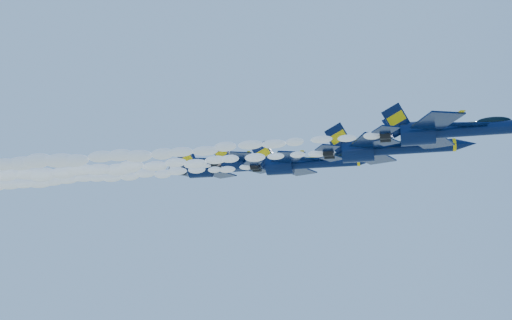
% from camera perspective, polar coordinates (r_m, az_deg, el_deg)
% --- Properties ---
extents(jet_lead, '(16.93, 13.89, 6.29)m').
position_cam_1_polar(jet_lead, '(64.07, 18.85, 2.83)').
color(jet_lead, '#061337').
extents(smoke_trail_jet_lead, '(60.71, 2.29, 2.06)m').
position_cam_1_polar(smoke_trail_jet_lead, '(70.75, -12.97, 0.40)').
color(smoke_trail_jet_lead, white).
extents(jet_second, '(18.01, 14.77, 6.69)m').
position_cam_1_polar(jet_second, '(71.00, 13.05, 1.15)').
color(jet_second, '#061337').
extents(smoke_trail_jet_second, '(60.71, 2.44, 2.20)m').
position_cam_1_polar(smoke_trail_jet_second, '(80.43, -15.11, -0.91)').
color(smoke_trail_jet_second, white).
extents(jet_third, '(18.64, 15.29, 6.93)m').
position_cam_1_polar(jet_third, '(84.65, 4.89, -0.31)').
color(jet_third, '#061337').
extents(smoke_trail_jet_third, '(60.71, 2.52, 2.27)m').
position_cam_1_polar(smoke_trail_jet_third, '(97.68, -17.93, -1.87)').
color(smoke_trail_jet_third, white).
extents(jet_fourth, '(16.34, 13.40, 6.07)m').
position_cam_1_polar(jet_fourth, '(93.03, -0.20, -0.11)').
color(jet_fourth, '#061337').
extents(smoke_trail_jet_fourth, '(60.71, 2.21, 1.99)m').
position_cam_1_polar(smoke_trail_jet_fourth, '(107.81, -19.87, -1.50)').
color(smoke_trail_jet_fourth, white).
extents(jet_fifth, '(19.50, 16.00, 7.25)m').
position_cam_1_polar(jet_fifth, '(103.35, -3.49, -0.77)').
color(jet_fifth, '#061337').
extents(smoke_trail_jet_fifth, '(60.71, 2.64, 2.38)m').
position_cam_1_polar(smoke_trail_jet_fifth, '(120.17, -21.45, -1.98)').
color(smoke_trail_jet_fifth, white).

